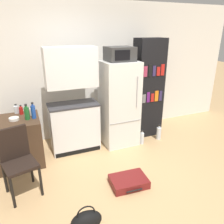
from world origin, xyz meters
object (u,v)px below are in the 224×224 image
Objects in this scene: chair at (17,156)px; suitcase_large_flat at (129,181)px; bottle_ketchup_red at (21,110)px; bottle_milk_white at (32,111)px; kitchen_hutch at (73,105)px; handbag at (86,221)px; bottle_green_tall at (27,113)px; microwave at (120,54)px; bottle_blue_soda at (33,112)px; side_table at (18,141)px; refrigerator at (119,104)px; bottle_clear_short at (16,109)px; bowl at (14,119)px; bookshelf at (148,89)px; water_bottle_middle at (159,133)px; water_bottle_front at (142,138)px.

suitcase_large_flat is (1.44, -0.48, -0.50)m from chair.
bottle_ketchup_red reaches higher than bottle_milk_white.
suitcase_large_flat is at bearing -71.01° from kitchen_hutch.
bottle_milk_white is 2.01m from handbag.
bottle_green_tall is at bearing 141.07° from suitcase_large_flat.
microwave is at bearing -1.88° from bottle_milk_white.
chair is (-0.19, -0.68, -0.34)m from bottle_green_tall.
bottle_blue_soda reaches higher than bottle_ketchup_red.
kitchen_hutch reaches higher than bottle_green_tall.
side_table is at bearing -161.50° from bottle_milk_white.
refrigerator reaches higher than bottle_clear_short.
bowl is (-0.28, -0.12, -0.04)m from bottle_milk_white.
bottle_green_tall is at bearing -66.27° from bottle_clear_short.
suitcase_large_flat is (-0.41, -1.28, -0.75)m from refrigerator.
bowl is at bearing -175.50° from bookshelf.
microwave reaches higher than water_bottle_middle.
kitchen_hutch is 1.23m from microwave.
bottle_ketchup_red is at bearing 174.12° from kitchen_hutch.
bottle_ketchup_red is at bearing 106.80° from bottle_green_tall.
suitcase_large_flat is at bearing -47.24° from bottle_ketchup_red.
water_bottle_front is at bearing -11.13° from bottle_ketchup_red.
chair is (-1.85, -0.80, -1.18)m from microwave.
refrigerator is (1.85, 0.04, 0.41)m from side_table.
handbag is (-1.19, -1.78, -0.68)m from refrigerator.
refrigerator reaches higher than chair.
bottle_ketchup_red is (-1.74, 0.16, -0.88)m from microwave.
side_table is 5.05× the size of bottle_milk_white.
side_table is at bearing 88.89° from bowl.
bottle_blue_soda is 1.71× the size of bottle_milk_white.
kitchen_hutch is 11.75× the size of bottle_ketchup_red.
bottle_clear_short is 1.05× the size of bowl.
bowl is at bearing 144.18° from suitcase_large_flat.
microwave is 2.07m from bowl.
bottle_milk_white is at bearing 171.12° from water_bottle_front.
bookshelf is 1.01m from water_bottle_front.
bottle_ketchup_red is 0.44× the size of handbag.
bookshelf reaches higher than bottle_blue_soda.
bottle_clear_short is at bearing 82.26° from side_table.
water_bottle_front is (2.04, -0.14, -0.78)m from bottle_green_tall.
microwave is at bearing 7.49° from chair.
bottle_blue_soda is at bearing -176.03° from microwave.
bookshelf is at bearing -0.79° from bottle_ketchup_red.
refrigerator reaches higher than handbag.
handbag is (-0.78, -0.51, 0.07)m from suitcase_large_flat.
bottle_ketchup_red is 2.15m from handbag.
microwave is at bearing -7.75° from bottle_clear_short.
bookshelf is 2.53m from bottle_clear_short.
handbag is at bearing -78.24° from bottle_milk_white.
side_table reaches higher than suitcase_large_flat.
bookshelf is at bearing 6.01° from bottle_blue_soda.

